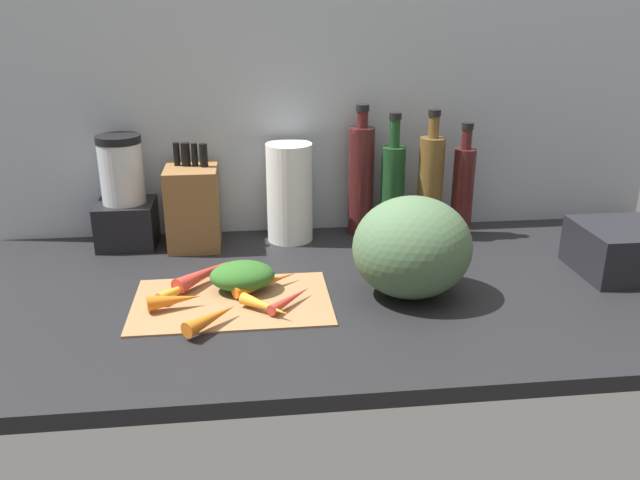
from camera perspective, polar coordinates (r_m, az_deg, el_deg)
The scene contains 19 objects.
ground_plane at distance 137.95cm, azimuth 3.35°, elevation -4.53°, with size 170.00×80.00×3.00cm, color black.
wall_back at distance 165.29cm, azimuth 1.28°, elevation 11.15°, with size 170.00×3.00×60.00cm, color #ADB7C1.
cutting_board at distance 130.27cm, azimuth -7.78°, elevation -5.35°, with size 39.17×24.85×0.80cm, color #997047.
carrot_0 at distance 138.39cm, azimuth -10.22°, elevation -2.94°, with size 3.44×3.44×16.06cm, color red.
carrot_1 at distance 133.71cm, azimuth -4.68°, elevation -3.74°, with size 2.47×2.47×15.98cm, color orange.
carrot_2 at distance 123.76cm, azimuth -4.86°, elevation -5.84°, with size 2.43×2.43×11.55cm, color orange.
carrot_3 at distance 134.18cm, azimuth -11.83°, elevation -4.09°, with size 2.31×2.31×13.60cm, color orange.
carrot_4 at distance 126.73cm, azimuth -2.62°, elevation -5.21°, with size 2.09×2.09×12.42cm, color red.
carrot_5 at distance 120.07cm, azimuth -9.53°, elevation -6.78°, with size 3.02×3.02×12.32cm, color orange.
carrot_6 at distance 128.18cm, azimuth -12.73°, elevation -5.18°, with size 3.06×3.06×10.38cm, color orange.
carrot_greens_pile at distance 133.41cm, azimuth -6.87°, elevation -3.15°, with size 13.31×10.24×5.63cm, color #2D6023.
winter_squash at distance 130.02cm, azimuth 8.15°, elevation -0.65°, with size 24.01×21.72×20.66cm, color #4C6B47.
knife_block at distance 158.97cm, azimuth -11.12°, elevation 3.00°, with size 12.26×15.16×25.17cm.
blender_appliance at distance 162.74cm, azimuth -16.89°, elevation 3.49°, with size 13.69×13.69×27.14cm.
paper_towel_roll at distance 159.26cm, azimuth -2.70°, elevation 4.20°, with size 11.25×11.25×24.40cm, color white.
bottle_0 at distance 163.70cm, azimuth 3.65°, elevation 5.41°, with size 6.46×6.46×32.96cm.
bottle_1 at distance 162.66cm, azimuth 6.42°, elevation 4.58°, with size 5.97×5.97×31.37cm.
bottle_2 at distance 163.13cm, azimuth 9.71°, elevation 4.79°, with size 6.32×6.32×32.20cm.
bottle_3 at distance 166.11cm, azimuth 12.49°, elevation 4.39°, with size 5.43×5.43×28.86cm.
Camera 1 is at (-22.32, -123.10, 56.63)cm, focal length 36.21 mm.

